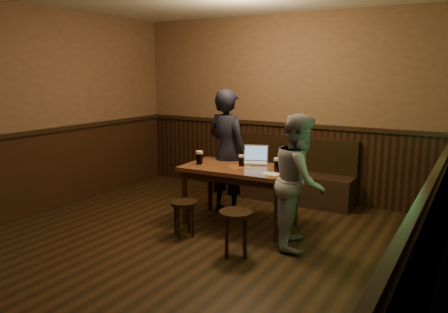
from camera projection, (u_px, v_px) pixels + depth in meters
room at (173, 144)px, 4.50m from camera, size 5.04×6.04×2.84m
bench at (282, 179)px, 6.72m from camera, size 2.20×0.50×0.95m
pub_table at (240, 174)px, 5.51m from camera, size 1.46×0.88×0.76m
stool_left at (184, 208)px, 5.18m from camera, size 0.34×0.34×0.42m
stool_right at (236, 220)px, 4.62m from camera, size 0.44×0.44×0.49m
pint_left at (199, 158)px, 5.59m from camera, size 0.12×0.12×0.18m
pint_mid at (241, 161)px, 5.49m from camera, size 0.10×0.10×0.15m
pint_right at (277, 165)px, 5.19m from camera, size 0.11×0.11×0.17m
laptop at (255, 158)px, 5.71m from camera, size 0.39×0.36×0.23m
menu at (271, 174)px, 5.10m from camera, size 0.23×0.16×0.00m
person_suit at (227, 152)px, 5.95m from camera, size 0.69×0.51×1.72m
person_grey at (300, 181)px, 4.82m from camera, size 0.76×0.86×1.50m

